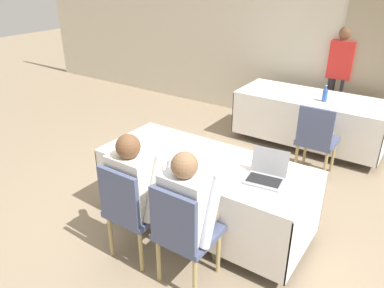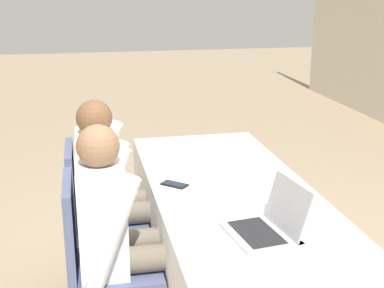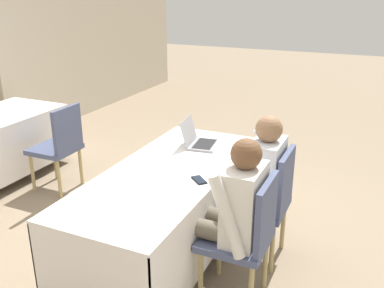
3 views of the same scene
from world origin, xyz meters
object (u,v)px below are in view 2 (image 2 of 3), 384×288
chair_near_right (99,258)px  person_checkered_shirt (112,186)px  person_white_shirt (119,226)px  chair_near_left (95,213)px  cell_phone (175,184)px  laptop (266,226)px

chair_near_right → person_checkered_shirt: bearing=-10.9°
person_white_shirt → chair_near_left: bearing=10.9°
person_white_shirt → cell_phone: bearing=-44.8°
chair_near_right → person_checkered_shirt: person_checkered_shirt is taller
chair_near_left → chair_near_right: 0.54m
cell_phone → person_white_shirt: bearing=-2.4°
cell_phone → chair_near_left: 0.53m
laptop → chair_near_left: bearing=-148.3°
cell_phone → person_white_shirt: 0.47m
chair_near_right → person_checkered_shirt: (-0.54, 0.10, 0.16)m
chair_near_left → chair_near_right: (0.54, 0.00, 0.00)m
cell_phone → person_checkered_shirt: bearing=-79.8°
laptop → chair_near_right: laptop is taller
person_checkered_shirt → chair_near_left: bearing=90.0°
cell_phone → chair_near_left: chair_near_left is taller
laptop → cell_phone: 0.73m
laptop → person_checkered_shirt: (-0.88, -0.62, -0.10)m
chair_near_right → laptop: bearing=-115.2°
person_checkered_shirt → laptop: bearing=-144.9°
person_checkered_shirt → person_white_shirt: (0.54, 0.00, 0.00)m
laptop → cell_phone: size_ratio=2.27×
person_white_shirt → person_checkered_shirt: bearing=0.0°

